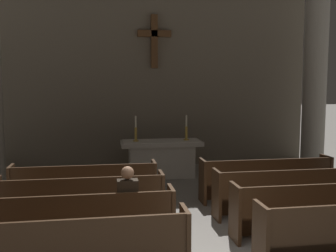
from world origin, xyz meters
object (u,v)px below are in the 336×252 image
at_px(pew_left_row_3, 82,201).
at_px(candlestick_right, 186,132).
at_px(lone_worshipper, 127,205).
at_px(pew_left_row_1, 74,251).
at_px(pew_right_row_2, 317,209).
at_px(pew_right_row_4, 266,179).
at_px(pew_left_row_2, 79,222).
at_px(pew_right_row_3, 288,192).
at_px(pew_left_row_4, 85,186).
at_px(candlestick_left, 136,133).
at_px(altar, 161,158).
at_px(column_right_second, 315,72).

relative_size(pew_left_row_3, candlestick_right, 4.25).
distance_m(pew_left_row_3, lone_worshipper, 1.29).
xyz_separation_m(pew_left_row_1, pew_right_row_2, (3.93, 1.07, 0.00)).
xyz_separation_m(pew_left_row_3, pew_right_row_4, (3.93, 1.07, 0.00)).
bearing_deg(pew_left_row_2, pew_right_row_3, 15.23).
xyz_separation_m(pew_left_row_4, candlestick_left, (1.27, 2.55, 0.75)).
distance_m(pew_left_row_2, pew_left_row_4, 2.14).
height_order(pew_left_row_1, pew_left_row_3, same).
relative_size(pew_left_row_4, altar, 1.33).
distance_m(pew_left_row_2, pew_right_row_3, 4.07).
height_order(pew_right_row_2, candlestick_left, candlestick_left).
height_order(pew_left_row_3, pew_right_row_2, same).
xyz_separation_m(pew_left_row_3, pew_right_row_2, (3.93, -1.07, 0.00)).
bearing_deg(pew_left_row_2, pew_left_row_4, 90.00).
relative_size(pew_right_row_2, candlestick_left, 4.25).
bearing_deg(candlestick_right, pew_left_row_2, -119.59).
bearing_deg(pew_left_row_2, altar, 67.28).
relative_size(pew_left_row_2, pew_right_row_2, 1.00).
xyz_separation_m(pew_left_row_4, pew_right_row_4, (3.93, 0.00, 0.00)).
height_order(column_right_second, candlestick_right, column_right_second).
distance_m(candlestick_left, candlestick_right, 1.40).
xyz_separation_m(pew_left_row_2, candlestick_left, (1.27, 4.69, 0.75)).
xyz_separation_m(pew_left_row_3, pew_left_row_4, (0.00, 1.07, 0.00)).
distance_m(pew_left_row_1, candlestick_right, 6.39).
xyz_separation_m(pew_right_row_2, lone_worshipper, (-3.18, 0.04, 0.22)).
relative_size(column_right_second, candlestick_left, 8.61).
xyz_separation_m(pew_left_row_4, altar, (1.97, 2.55, 0.06)).
bearing_deg(pew_right_row_4, pew_left_row_2, -151.43).
relative_size(pew_right_row_3, column_right_second, 0.49).
height_order(pew_left_row_1, pew_left_row_2, same).
xyz_separation_m(pew_right_row_4, lone_worshipper, (-3.18, -2.10, 0.22)).
bearing_deg(lone_worshipper, pew_left_row_3, 125.91).
relative_size(candlestick_left, candlestick_right, 1.00).
xyz_separation_m(pew_right_row_2, column_right_second, (2.41, 4.52, 2.41)).
relative_size(altar, candlestick_left, 3.19).
bearing_deg(pew_left_row_2, candlestick_left, 74.91).
height_order(pew_left_row_2, pew_left_row_4, same).
relative_size(pew_left_row_3, pew_right_row_3, 1.00).
bearing_deg(candlestick_right, candlestick_left, 180.00).
height_order(pew_right_row_2, pew_right_row_4, same).
bearing_deg(pew_right_row_2, altar, 112.72).
height_order(pew_right_row_4, candlestick_right, candlestick_right).
distance_m(pew_right_row_4, lone_worshipper, 3.82).
xyz_separation_m(pew_left_row_4, lone_worshipper, (0.75, -2.10, 0.22)).
bearing_deg(pew_right_row_4, pew_right_row_3, -90.00).
distance_m(pew_right_row_2, altar, 5.09).
bearing_deg(pew_left_row_3, candlestick_left, 70.75).
relative_size(pew_left_row_4, lone_worshipper, 2.22).
relative_size(pew_left_row_2, pew_left_row_3, 1.00).
height_order(pew_right_row_4, column_right_second, column_right_second).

